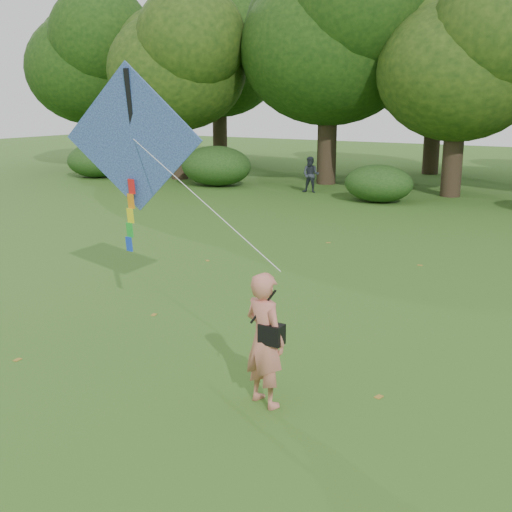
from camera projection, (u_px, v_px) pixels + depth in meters
The scene contains 7 objects.
ground at pixel (205, 402), 8.43m from camera, with size 100.00×100.00×0.00m, color #265114.
man_kite_flyer at pixel (265, 339), 8.18m from camera, with size 0.65×0.43×1.78m, color #D17562.
bystander_left at pixel (311, 175), 26.89m from camera, with size 0.73×0.57×1.51m, color #292F37.
crossbody_bag at pixel (271, 333), 8.07m from camera, with size 0.43×0.20×0.71m.
flying_kite at pixel (133, 141), 10.85m from camera, with size 5.08×2.08×3.25m.
shrub_band at pixel (470, 184), 23.24m from camera, with size 39.15×3.22×1.88m.
fallen_leaves at pixel (344, 303), 12.48m from camera, with size 11.58×11.00×0.01m.
Camera 1 is at (4.56, -6.28, 3.88)m, focal length 45.00 mm.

